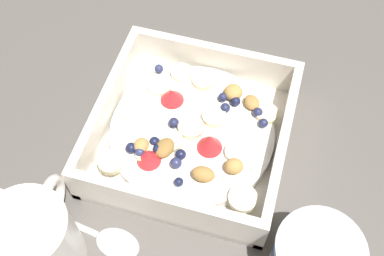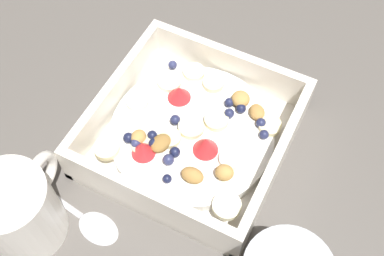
{
  "view_description": "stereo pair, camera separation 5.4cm",
  "coord_description": "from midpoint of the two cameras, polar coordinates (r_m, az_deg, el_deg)",
  "views": [
    {
      "loc": [
        0.26,
        0.07,
        0.49
      ],
      "look_at": [
        -0.02,
        -0.01,
        0.03
      ],
      "focal_mm": 45.09,
      "sensor_mm": 36.0,
      "label": 1
    },
    {
      "loc": [
        0.24,
        0.12,
        0.49
      ],
      "look_at": [
        -0.02,
        -0.01,
        0.03
      ],
      "focal_mm": 45.09,
      "sensor_mm": 36.0,
      "label": 2
    }
  ],
  "objects": [
    {
      "name": "fruit_bowl",
      "position": [
        0.55,
        2.77,
        -0.88
      ],
      "size": [
        0.21,
        0.21,
        0.06
      ],
      "color": "white",
      "rests_on": "ground"
    },
    {
      "name": "ground_plane",
      "position": [
        0.56,
        3.3,
        -3.66
      ],
      "size": [
        2.4,
        2.4,
        0.0
      ],
      "primitive_type": "plane",
      "color": "#56514C"
    },
    {
      "name": "coffee_mug",
      "position": [
        0.5,
        -16.9,
        -9.57
      ],
      "size": [
        0.11,
        0.08,
        0.09
      ],
      "color": "white",
      "rests_on": "ground"
    },
    {
      "name": "spoon",
      "position": [
        0.53,
        -10.38,
        -10.19
      ],
      "size": [
        0.04,
        0.17,
        0.01
      ],
      "color": "silver",
      "rests_on": "ground"
    }
  ]
}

